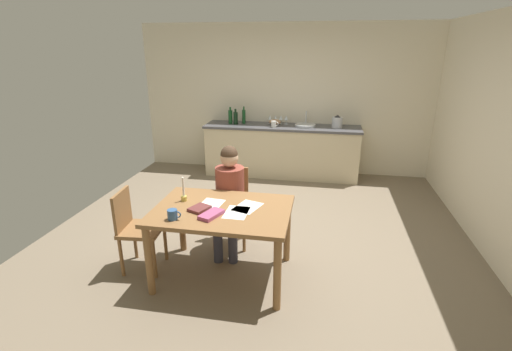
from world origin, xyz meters
TOP-DOWN VIEW (x-y plane):
  - ground_plane at (0.00, 0.00)m, footprint 5.20×5.20m
  - wall_back at (0.00, 2.60)m, footprint 5.20×0.12m
  - wall_right at (2.60, 0.00)m, footprint 0.12×5.20m
  - kitchen_counter at (0.00, 2.24)m, footprint 2.70×0.64m
  - dining_table at (-0.19, -0.98)m, footprint 1.31×0.93m
  - chair_at_table at (-0.28, -0.27)m, footprint 0.43×0.43m
  - person_seated at (-0.27, -0.42)m, footprint 0.35×0.61m
  - chair_side_empty at (-1.11, -0.99)m, footprint 0.44×0.44m
  - coffee_mug at (-0.56, -1.28)m, footprint 0.13×0.09m
  - candlestick at (-0.62, -0.86)m, footprint 0.06×0.06m
  - book_magazine at (-0.24, -1.15)m, footprint 0.21×0.28m
  - book_cookery at (-0.40, -1.04)m, footprint 0.21×0.23m
  - paper_letter at (0.04, -0.89)m, footprint 0.29×0.35m
  - paper_bill at (-0.33, -0.91)m, footprint 0.24×0.32m
  - paper_envelope at (-0.04, -1.04)m, footprint 0.21×0.30m
  - sink_unit at (0.40, 2.24)m, footprint 0.36×0.36m
  - bottle_oil at (-0.93, 2.26)m, footprint 0.07×0.07m
  - bottle_vinegar at (-0.83, 2.23)m, footprint 0.08×0.08m
  - bottle_wine_red at (-0.70, 2.32)m, footprint 0.06×0.06m
  - mixing_bowl at (-0.13, 2.31)m, footprint 0.21×0.21m
  - stovetop_kettle at (0.93, 2.24)m, footprint 0.18×0.18m
  - wine_glass_near_sink at (0.05, 2.39)m, footprint 0.07×0.07m
  - wine_glass_by_kettle at (-0.04, 2.39)m, footprint 0.07×0.07m
  - wine_glass_back_left at (-0.14, 2.39)m, footprint 0.07×0.07m
  - wine_glass_back_right at (-0.24, 2.39)m, footprint 0.07×0.07m
  - teacup_on_counter at (-0.13, 2.09)m, footprint 0.13×0.09m

SIDE VIEW (x-z plane):
  - ground_plane at x=0.00m, z-range -0.04..0.00m
  - kitchen_counter at x=0.00m, z-range 0.00..0.90m
  - chair_side_empty at x=-1.11m, z-range 0.05..0.90m
  - chair_at_table at x=-0.28m, z-range 0.06..0.95m
  - dining_table at x=-0.19m, z-range 0.27..1.01m
  - person_seated at x=-0.27m, z-range 0.08..1.28m
  - paper_letter at x=0.04m, z-range 0.74..0.75m
  - paper_bill at x=-0.33m, z-range 0.74..0.75m
  - paper_envelope at x=-0.04m, z-range 0.74..0.75m
  - book_cookery at x=-0.40m, z-range 0.74..0.77m
  - book_magazine at x=-0.24m, z-range 0.74..0.78m
  - coffee_mug at x=-0.56m, z-range 0.74..0.84m
  - candlestick at x=-0.62m, z-range 0.69..0.94m
  - sink_unit at x=0.40m, z-range 0.80..1.04m
  - mixing_bowl at x=-0.13m, z-range 0.90..0.99m
  - teacup_on_counter at x=-0.13m, z-range 0.90..1.01m
  - stovetop_kettle at x=0.93m, z-range 0.89..1.11m
  - wine_glass_near_sink at x=0.05m, z-range 0.93..1.09m
  - wine_glass_by_kettle at x=-0.04m, z-range 0.93..1.09m
  - wine_glass_back_left at x=-0.14m, z-range 0.93..1.09m
  - wine_glass_back_right at x=-0.24m, z-range 0.93..1.09m
  - bottle_vinegar at x=-0.83m, z-range 0.88..1.15m
  - bottle_oil at x=-0.93m, z-range 0.88..1.17m
  - bottle_wine_red at x=-0.70m, z-range 0.88..1.18m
  - wall_back at x=0.00m, z-range 0.00..2.60m
  - wall_right at x=2.60m, z-range 0.00..2.60m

